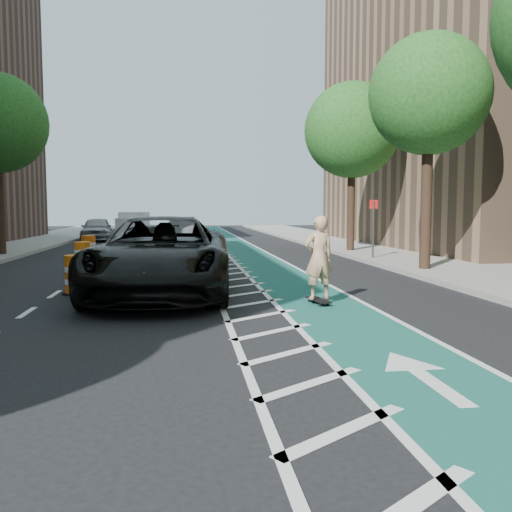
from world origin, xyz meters
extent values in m
plane|color=black|center=(0.00, 0.00, 0.00)|extent=(120.00, 120.00, 0.00)
cube|color=#175048|center=(3.00, 10.00, 0.01)|extent=(2.00, 90.00, 0.01)
cube|color=silver|center=(1.50, 10.00, 0.01)|extent=(1.40, 90.00, 0.01)
cube|color=gray|center=(9.50, 10.00, 0.07)|extent=(5.00, 90.00, 0.15)
cube|color=gray|center=(7.05, 10.00, 0.08)|extent=(0.12, 90.00, 0.16)
cube|color=#84664C|center=(17.50, 20.00, 9.50)|extent=(14.00, 22.00, 19.00)
cylinder|color=#382619|center=(7.90, 8.00, 2.20)|extent=(0.36, 0.36, 4.40)
sphere|color=#184517|center=(7.90, 8.00, 5.80)|extent=(4.20, 4.20, 4.20)
cylinder|color=#382619|center=(7.90, 16.00, 2.20)|extent=(0.36, 0.36, 4.40)
sphere|color=#184517|center=(7.90, 16.00, 5.80)|extent=(4.20, 4.20, 4.20)
cylinder|color=#382619|center=(-7.90, 16.00, 2.20)|extent=(0.36, 0.36, 4.40)
cylinder|color=#4C4C4C|center=(7.60, 12.00, 1.20)|extent=(0.08, 0.08, 2.40)
cube|color=red|center=(7.60, 12.00, 2.30)|extent=(0.35, 0.02, 0.35)
cube|color=black|center=(2.96, 2.58, 0.10)|extent=(0.40, 0.92, 0.03)
cylinder|color=black|center=(2.82, 2.85, 0.03)|extent=(0.05, 0.07, 0.07)
cylinder|color=black|center=(3.00, 2.88, 0.03)|extent=(0.05, 0.07, 0.07)
cylinder|color=black|center=(2.92, 2.27, 0.03)|extent=(0.05, 0.07, 0.07)
cylinder|color=black|center=(3.10, 2.30, 0.03)|extent=(0.05, 0.07, 0.07)
imported|color=tan|center=(2.96, 2.58, 1.05)|extent=(0.74, 0.56, 1.85)
imported|color=black|center=(-0.52, 4.42, 0.97)|extent=(3.69, 7.17, 1.94)
imported|color=black|center=(-1.28, 10.39, 0.77)|extent=(2.67, 5.49, 1.54)
imported|color=#97979C|center=(-5.68, 27.72, 0.79)|extent=(2.20, 4.76, 1.58)
imported|color=#505055|center=(-0.07, 28.16, 0.79)|extent=(2.06, 4.89, 1.57)
cube|color=silver|center=(-4.05, 37.05, 0.92)|extent=(2.35, 3.16, 1.84)
cube|color=silver|center=(-4.31, 34.85, 0.69)|extent=(2.00, 1.68, 1.38)
cylinder|color=black|center=(-5.17, 34.58, 0.32)|extent=(0.30, 0.67, 0.64)
cylinder|color=black|center=(-3.53, 34.39, 0.32)|extent=(0.30, 0.67, 0.64)
cylinder|color=black|center=(-4.79, 37.87, 0.32)|extent=(0.30, 0.67, 0.64)
cylinder|color=black|center=(-3.14, 37.68, 0.32)|extent=(0.30, 0.67, 0.64)
cylinder|color=orange|center=(-2.66, 4.81, 0.49)|extent=(0.56, 0.56, 0.98)
cylinder|color=silver|center=(-2.66, 4.81, 0.33)|extent=(0.58, 0.58, 0.13)
cylinder|color=silver|center=(-2.66, 4.81, 0.63)|extent=(0.58, 0.58, 0.13)
cylinder|color=black|center=(-2.66, 4.81, 0.02)|extent=(0.72, 0.72, 0.04)
cylinder|color=orange|center=(-3.60, 10.87, 0.47)|extent=(0.55, 0.55, 0.95)
cylinder|color=silver|center=(-3.60, 10.87, 0.32)|extent=(0.56, 0.56, 0.13)
cylinder|color=silver|center=(-3.60, 10.87, 0.61)|extent=(0.56, 0.56, 0.13)
cylinder|color=black|center=(-3.60, 10.87, 0.02)|extent=(0.69, 0.69, 0.04)
cylinder|color=#EA560C|center=(-4.00, 14.50, 0.50)|extent=(0.58, 0.58, 1.00)
cylinder|color=silver|center=(-4.00, 14.50, 0.33)|extent=(0.59, 0.59, 0.13)
cylinder|color=silver|center=(-4.00, 14.50, 0.64)|extent=(0.59, 0.59, 0.13)
cylinder|color=black|center=(-4.00, 14.50, 0.02)|extent=(0.73, 0.73, 0.04)
camera|label=1|loc=(0.00, -9.05, 2.12)|focal=38.00mm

